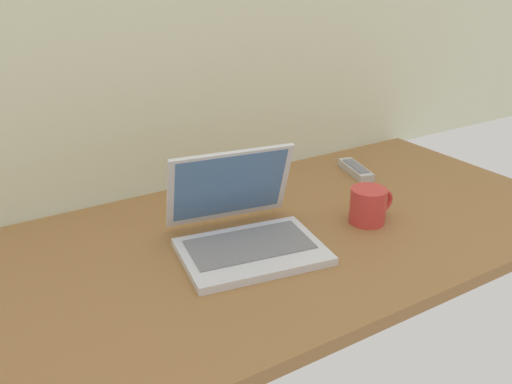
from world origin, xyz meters
TOP-DOWN VIEW (x-y plane):
  - desk at (0.00, 0.00)m, footprint 1.60×0.76m
  - laptop at (-0.09, -0.01)m, footprint 0.35×0.34m
  - coffee_mug at (0.24, -0.07)m, footprint 0.13×0.09m
  - remote_control_near at (0.43, 0.20)m, footprint 0.09×0.17m

SIDE VIEW (x-z plane):
  - desk at x=0.00m, z-range 0.00..0.03m
  - remote_control_near at x=0.43m, z-range 0.03..0.05m
  - laptop at x=-0.09m, z-range -0.03..0.18m
  - coffee_mug at x=0.24m, z-range 0.03..0.12m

